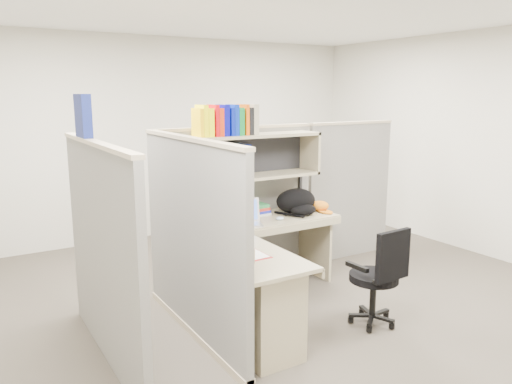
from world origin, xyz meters
TOP-DOWN VIEW (x-y plane):
  - ground at (0.00, 0.00)m, footprint 6.00×6.00m
  - room_shell at (0.00, 0.00)m, footprint 6.00×6.00m
  - cubicle at (-0.37, 0.45)m, footprint 3.79×1.84m
  - desk at (-0.41, -0.29)m, footprint 1.74×1.75m
  - laptop at (-0.18, 0.44)m, footprint 0.44×0.44m
  - backpack at (0.53, 0.52)m, footprint 0.47×0.38m
  - orange_cap at (0.81, 0.54)m, footprint 0.21×0.24m
  - snack_canister at (-0.52, -0.01)m, footprint 0.11×0.11m
  - tissue_box at (-0.71, -0.50)m, footprint 0.14×0.14m
  - mouse at (0.22, 0.43)m, footprint 0.10×0.07m
  - paper_cup at (0.01, 0.69)m, footprint 0.08×0.08m
  - book_stack at (0.17, 0.74)m, footprint 0.18×0.24m
  - loose_paper at (-0.57, -0.33)m, footprint 0.22×0.29m
  - task_chair at (0.49, -0.65)m, footprint 0.46×0.43m

SIDE VIEW (x-z plane):
  - ground at x=0.00m, z-range 0.00..0.00m
  - task_chair at x=0.49m, z-range -0.13..0.75m
  - desk at x=-0.41m, z-range 0.07..0.80m
  - loose_paper at x=-0.57m, z-range 0.73..0.73m
  - mouse at x=0.22m, z-range 0.73..0.76m
  - paper_cup at x=0.01m, z-range 0.73..0.83m
  - orange_cap at x=0.81m, z-range 0.73..0.84m
  - snack_canister at x=-0.52m, z-range 0.73..0.84m
  - book_stack at x=0.17m, z-range 0.73..0.84m
  - tissue_box at x=-0.71m, z-range 0.73..0.90m
  - laptop at x=-0.18m, z-range 0.73..0.98m
  - backpack at x=0.53m, z-range 0.73..0.99m
  - cubicle at x=-0.37m, z-range -0.07..1.88m
  - room_shell at x=0.00m, z-range -1.38..4.62m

